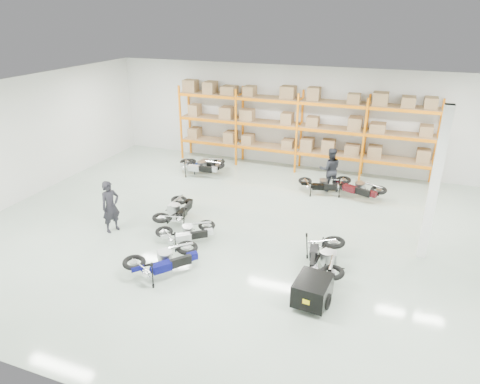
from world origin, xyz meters
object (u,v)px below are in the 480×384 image
at_px(moto_touring_right, 325,252).
at_px(moto_back_d, 358,184).
at_px(person_back, 330,169).
at_px(moto_black_far_left, 176,207).
at_px(moto_blue_centre, 164,256).
at_px(moto_silver_left, 187,229).
at_px(trailer, 312,290).
at_px(moto_back_b, 200,163).
at_px(person_left, 111,207).
at_px(moto_back_a, 205,161).
at_px(moto_back_c, 322,182).

bearing_deg(moto_touring_right, moto_back_d, 79.62).
bearing_deg(person_back, moto_black_far_left, 27.63).
relative_size(moto_blue_centre, moto_silver_left, 1.14).
relative_size(trailer, moto_back_b, 0.96).
distance_m(moto_silver_left, trailer, 4.55).
xyz_separation_m(moto_back_b, person_left, (-0.50, -5.62, 0.33)).
height_order(moto_back_d, person_back, person_back).
relative_size(moto_silver_left, person_left, 0.93).
xyz_separation_m(moto_black_far_left, moto_back_a, (-1.17, 4.78, -0.06)).
xyz_separation_m(moto_silver_left, moto_touring_right, (4.25, -0.02, 0.09)).
relative_size(moto_black_far_left, moto_touring_right, 0.92).
xyz_separation_m(moto_back_d, person_back, (-1.16, 0.36, 0.33)).
height_order(moto_back_b, moto_back_c, moto_back_b).
bearing_deg(moto_back_a, moto_touring_right, -154.99).
relative_size(trailer, person_left, 0.99).
bearing_deg(moto_back_c, moto_blue_centre, 144.75).
bearing_deg(moto_back_a, moto_silver_left, 178.10).
xyz_separation_m(moto_blue_centre, moto_touring_right, (4.07, 1.68, 0.02)).
relative_size(moto_touring_right, person_back, 1.08).
relative_size(moto_back_d, person_back, 1.03).
distance_m(moto_back_d, person_back, 1.26).
distance_m(moto_blue_centre, person_left, 3.27).
xyz_separation_m(moto_black_far_left, moto_back_d, (5.56, 4.22, 0.01)).
relative_size(trailer, moto_back_d, 0.95).
relative_size(moto_back_d, person_left, 1.04).
relative_size(moto_back_b, person_left, 1.02).
bearing_deg(moto_back_c, person_left, 121.02).
bearing_deg(moto_back_d, person_left, 149.44).
bearing_deg(person_left, trailer, -79.30).
bearing_deg(moto_blue_centre, moto_black_far_left, -27.91).
distance_m(moto_back_b, person_back, 5.57).
bearing_deg(moto_black_far_left, moto_touring_right, 162.39).
bearing_deg(moto_touring_right, person_left, 173.52).
distance_m(moto_silver_left, moto_black_far_left, 1.58).
xyz_separation_m(moto_back_a, moto_back_c, (5.37, -0.61, 0.01)).
bearing_deg(moto_touring_right, trailer, -97.34).
distance_m(moto_touring_right, person_back, 5.89).
bearing_deg(moto_back_b, moto_back_a, -0.82).
height_order(trailer, person_back, person_back).
height_order(moto_touring_right, person_left, person_left).
height_order(moto_silver_left, moto_back_b, moto_back_b).
distance_m(trailer, moto_back_d, 7.06).
relative_size(trailer, person_back, 0.98).
relative_size(moto_back_b, moto_back_d, 0.99).
bearing_deg(moto_blue_centre, trailer, -139.16).
bearing_deg(moto_back_b, trailer, -141.15).
xyz_separation_m(moto_touring_right, moto_back_b, (-6.42, 5.52, -0.04)).
bearing_deg(moto_touring_right, person_back, 91.16).
bearing_deg(person_left, moto_blue_centre, -96.13).
height_order(moto_back_a, moto_back_c, moto_back_c).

